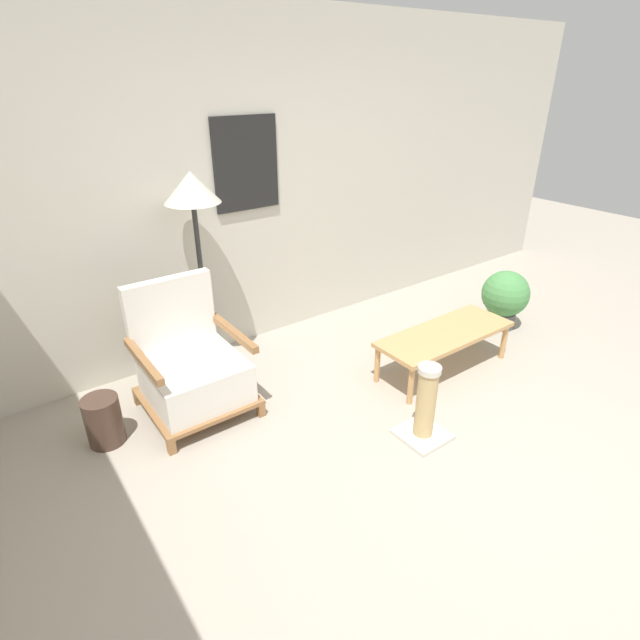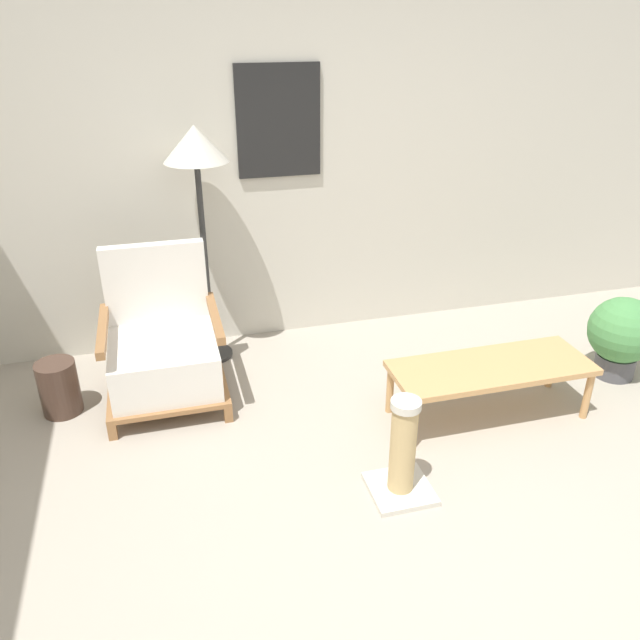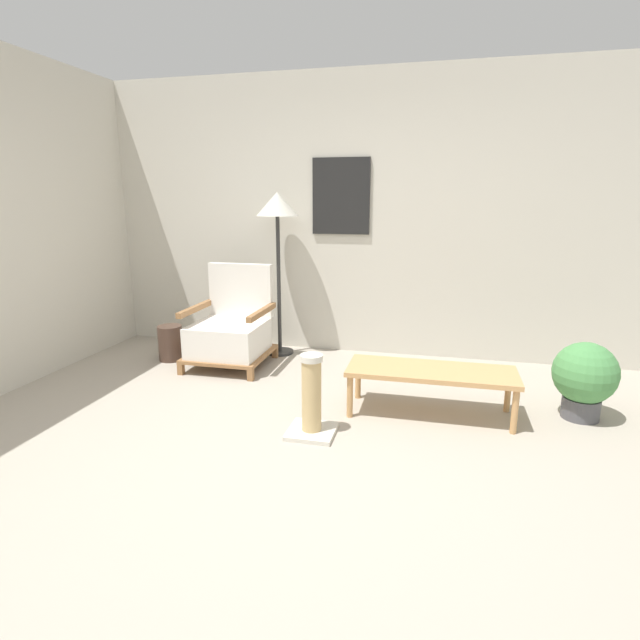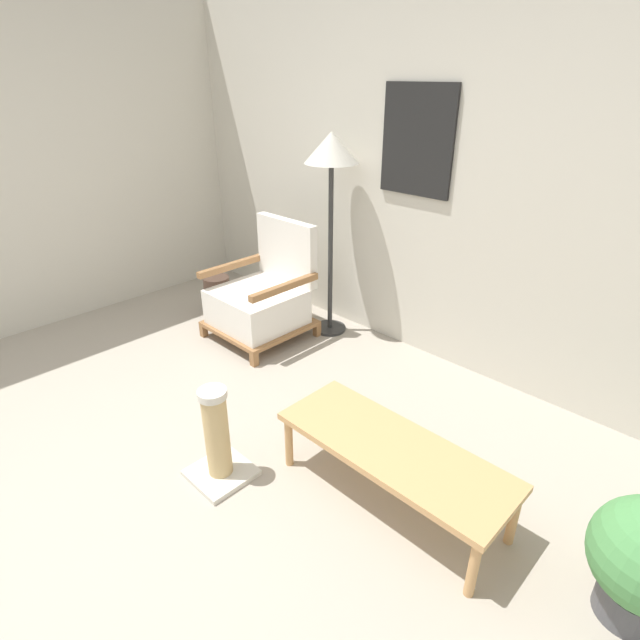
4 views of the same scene
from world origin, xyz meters
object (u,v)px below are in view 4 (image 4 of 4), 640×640
(coffee_table, at_px, (393,452))
(scratching_post, at_px, (218,442))
(armchair, at_px, (262,298))
(vase, at_px, (218,295))
(floor_lamp, at_px, (331,163))

(coffee_table, xyz_separation_m, scratching_post, (-0.76, -0.50, -0.08))
(armchair, bearing_deg, scratching_post, -48.00)
(coffee_table, xyz_separation_m, vase, (-2.48, 0.70, -0.14))
(floor_lamp, bearing_deg, coffee_table, -37.38)
(vase, distance_m, scratching_post, 2.10)
(coffee_table, distance_m, scratching_post, 0.91)
(floor_lamp, distance_m, coffee_table, 2.18)
(armchair, xyz_separation_m, scratching_post, (1.09, -1.21, -0.10))
(floor_lamp, height_order, scratching_post, floor_lamp)
(armchair, height_order, floor_lamp, floor_lamp)
(armchair, distance_m, floor_lamp, 1.18)
(floor_lamp, distance_m, scratching_post, 2.15)
(coffee_table, height_order, scratching_post, scratching_post)
(armchair, relative_size, coffee_table, 0.78)
(vase, bearing_deg, scratching_post, -34.94)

